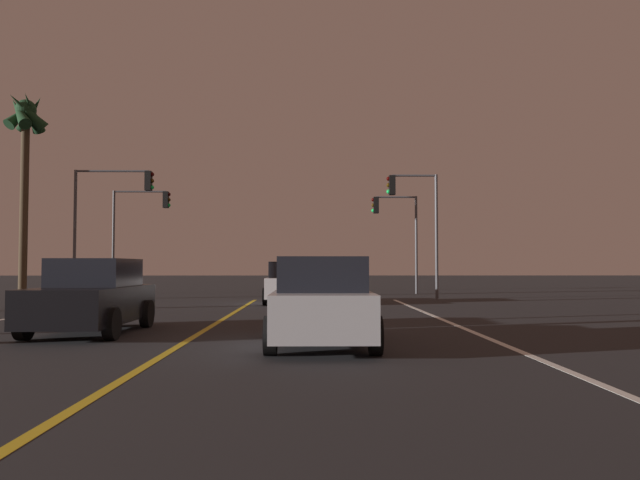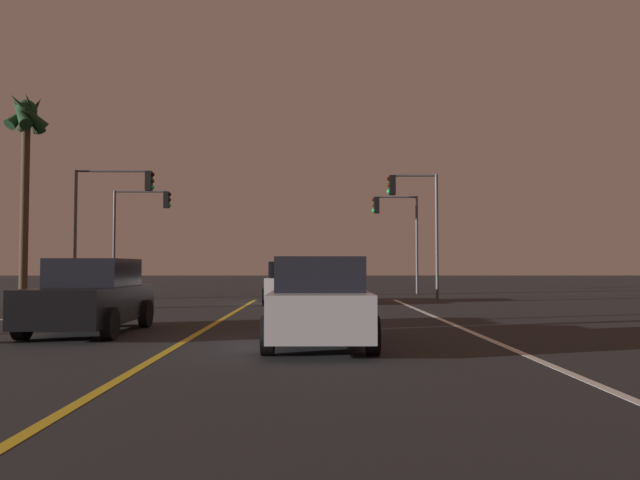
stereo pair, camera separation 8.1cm
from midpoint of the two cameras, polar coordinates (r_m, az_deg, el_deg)
name	(u,v)px [view 2 (the right image)]	position (r m, az deg, el deg)	size (l,w,h in m)	color
lane_edge_right	(539,360)	(10.75, 19.85, -10.44)	(0.16, 35.64, 0.01)	silver
lane_center_divider	(150,361)	(10.42, -15.22, -10.76)	(0.16, 35.64, 0.01)	gold
car_oncoming	(91,297)	(15.09, -20.27, -4.96)	(2.02, 4.30, 1.70)	black
car_lead_same_lane	(320,303)	(11.91, 0.15, -5.83)	(2.02, 4.30, 1.70)	black
car_ahead_far	(290,283)	(25.33, -2.71, -4.01)	(2.02, 4.30, 1.70)	black
traffic_light_near_right	(414,208)	(28.81, 8.78, 2.97)	(2.38, 0.36, 5.77)	#4C4C51
traffic_light_near_left	(112,203)	(29.90, -18.60, 3.25)	(3.67, 0.36, 5.95)	#4C4C51
traffic_light_far_right	(396,222)	(34.19, 7.08, 1.70)	(2.54, 0.36, 5.38)	#4C4C51
traffic_light_far_left	(141,217)	(35.19, -16.17, 2.03)	(3.18, 0.36, 5.66)	#4C4C51
palm_tree_left_far	(26,133)	(31.06, -25.48, 8.89)	(2.19, 2.13, 9.34)	#473826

